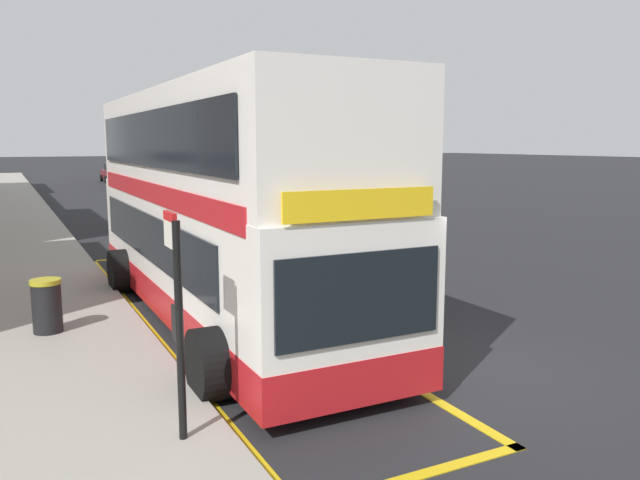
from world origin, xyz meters
The scene contains 8 objects.
ground_plane centered at (0.00, 32.00, 0.00)m, with size 260.00×260.00×0.00m, color black.
double_decker_bus centered at (-2.46, 4.52, 2.07)m, with size 3.28×10.99×4.40m.
bus_bay_markings centered at (-2.55, 4.79, 0.01)m, with size 2.90×14.36×0.01m.
bus_stop_sign centered at (-4.56, -0.56, 1.65)m, with size 0.09×0.51×2.54m.
parked_car_white_behind centered at (4.81, 26.69, 0.80)m, with size 2.09×4.20×1.62m.
parked_car_maroon_far centered at (2.88, 50.60, 0.80)m, with size 2.09×4.20×1.62m.
parked_car_navy_distant centered at (2.63, 43.28, 0.80)m, with size 2.09×4.20×1.62m.
litter_bin centered at (-5.62, 4.42, 0.62)m, with size 0.52×0.52×0.94m.
Camera 1 is at (-6.21, -7.30, 3.44)m, focal length 35.48 mm.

